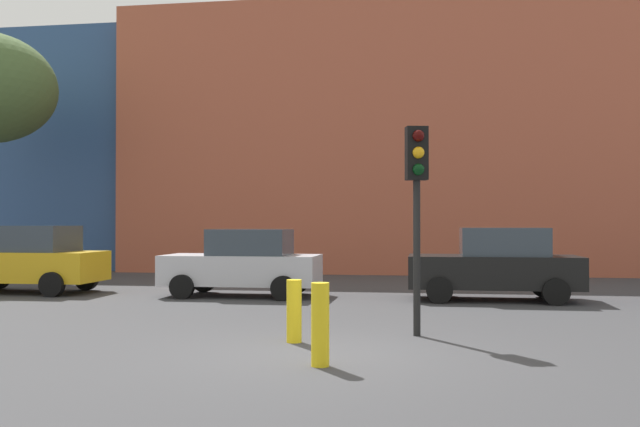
% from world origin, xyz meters
% --- Properties ---
extents(ground_plane, '(200.00, 200.00, 0.00)m').
position_xyz_m(ground_plane, '(0.00, 0.00, 0.00)').
color(ground_plane, '#38383A').
extents(building_backdrop, '(34.37, 12.92, 12.30)m').
position_xyz_m(building_backdrop, '(-0.72, 21.86, 5.11)').
color(building_backdrop, '#B2563D').
rests_on(building_backdrop, ground_plane).
extents(parked_car_0, '(4.21, 2.06, 1.82)m').
position_xyz_m(parked_car_0, '(-9.27, 7.55, 0.91)').
color(parked_car_0, gold).
rests_on(parked_car_0, ground_plane).
extents(parked_car_1, '(4.01, 1.97, 1.74)m').
position_xyz_m(parked_car_1, '(-3.17, 7.55, 0.86)').
color(parked_car_1, silver).
rests_on(parked_car_1, ground_plane).
extents(parked_car_2, '(4.11, 2.01, 1.78)m').
position_xyz_m(parked_car_2, '(3.20, 7.55, 0.88)').
color(parked_car_2, black).
rests_on(parked_car_2, ground_plane).
extents(traffic_light_island, '(0.41, 0.39, 3.52)m').
position_xyz_m(traffic_light_island, '(1.36, 1.78, 2.59)').
color(traffic_light_island, black).
rests_on(traffic_light_island, ground_plane).
extents(bollard_yellow_0, '(0.24, 0.24, 0.99)m').
position_xyz_m(bollard_yellow_0, '(-0.56, 0.85, 0.50)').
color(bollard_yellow_0, yellow).
rests_on(bollard_yellow_0, ground_plane).
extents(bollard_yellow_1, '(0.24, 0.24, 1.10)m').
position_xyz_m(bollard_yellow_1, '(0.13, -0.92, 0.55)').
color(bollard_yellow_1, yellow).
rests_on(bollard_yellow_1, ground_plane).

